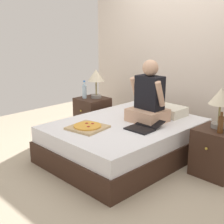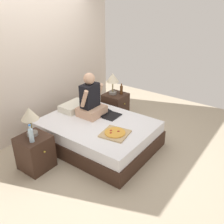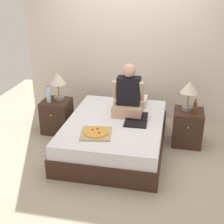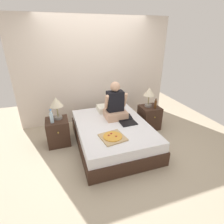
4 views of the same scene
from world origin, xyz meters
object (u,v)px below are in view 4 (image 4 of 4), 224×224
bed (113,134)px  lamp_on_left_nightstand (56,104)px  water_bottle (52,117)px  person_seated (115,105)px  nightstand_left (58,132)px  pizza_box (113,137)px  nightstand_right (149,117)px  beer_bottle (156,104)px  lamp_on_right_nightstand (149,93)px  laptop (127,121)px

bed → lamp_on_left_nightstand: lamp_on_left_nightstand is taller
lamp_on_left_nightstand → water_bottle: size_ratio=1.63×
person_seated → water_bottle: bearing=179.4°
lamp_on_left_nightstand → water_bottle: (-0.12, -0.14, -0.22)m
nightstand_left → pizza_box: size_ratio=1.19×
lamp_on_left_nightstand → nightstand_right: lamp_on_left_nightstand is taller
nightstand_left → beer_bottle: bearing=-2.6°
lamp_on_left_nightstand → person_seated: size_ratio=0.58×
nightstand_right → pizza_box: size_ratio=1.19×
bed → lamp_on_right_nightstand: 1.28m
nightstand_left → pizza_box: bearing=-43.8°
bed → pizza_box: (-0.16, -0.48, 0.25)m
laptop → pizza_box: laptop is taller
person_seated → bed: bearing=-119.0°
nightstand_left → laptop: size_ratio=1.29×
lamp_on_left_nightstand → lamp_on_right_nightstand: size_ratio=1.00×
bed → pizza_box: 0.57m
nightstand_left → lamp_on_left_nightstand: 0.60m
beer_bottle → laptop: size_ratio=0.54×
nightstand_right → person_seated: (-0.91, -0.10, 0.48)m
pizza_box → bed: bearing=71.4°
bed → lamp_on_left_nightstand: bearing=157.3°
bed → nightstand_right: size_ratio=3.52×
beer_bottle → laptop: beer_bottle is taller
nightstand_right → lamp_on_right_nightstand: bearing=120.9°
bed → laptop: laptop is taller
laptop → pizza_box: size_ratio=0.92×
water_bottle → lamp_on_left_nightstand: bearing=49.4°
water_bottle → nightstand_right: size_ratio=0.51×
bed → beer_bottle: size_ratio=8.32×
bed → water_bottle: bearing=166.0°
nightstand_right → beer_bottle: beer_bottle is taller
lamp_on_right_nightstand → pizza_box: (-1.19, -0.91, -0.39)m
lamp_on_left_nightstand → pizza_box: bearing=-46.7°
lamp_on_left_nightstand → lamp_on_right_nightstand: 2.04m
water_bottle → lamp_on_right_nightstand: (2.16, 0.14, 0.22)m
water_bottle → lamp_on_right_nightstand: lamp_on_right_nightstand is taller
bed → water_bottle: (-1.14, 0.28, 0.43)m
laptop → lamp_on_right_nightstand: bearing=31.5°
nightstand_left → water_bottle: 0.40m
person_seated → laptop: size_ratio=1.85×
bed → nightstand_left: (-1.06, 0.37, 0.04)m
nightstand_left → water_bottle: water_bottle is taller
lamp_on_left_nightstand → water_bottle: bearing=-130.6°
nightstand_right → pizza_box: 1.50m
lamp_on_left_nightstand → lamp_on_right_nightstand: (2.04, 0.00, 0.00)m
laptop → water_bottle: bearing=168.3°
nightstand_left → lamp_on_left_nightstand: bearing=51.4°
nightstand_left → beer_bottle: 2.21m
beer_bottle → lamp_on_right_nightstand: bearing=123.7°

